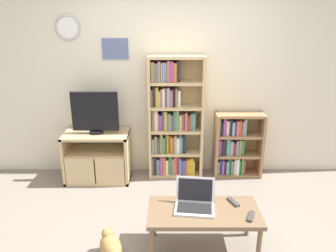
{
  "coord_description": "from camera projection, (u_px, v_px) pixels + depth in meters",
  "views": [
    {
      "loc": [
        -0.05,
        -2.63,
        2.15
      ],
      "look_at": [
        -0.04,
        0.9,
        0.92
      ],
      "focal_mm": 35.0,
      "sensor_mm": 36.0,
      "label": 1
    }
  ],
  "objects": [
    {
      "name": "remote_near_laptop",
      "position": [
        233.0,
        202.0,
        3.12
      ],
      "size": [
        0.1,
        0.16,
        0.02
      ],
      "rotation": [
        0.0,
        0.0,
        3.53
      ],
      "color": "#38383A",
      "rests_on": "coffee_table"
    },
    {
      "name": "television",
      "position": [
        94.0,
        113.0,
        4.18
      ],
      "size": [
        0.6,
        0.18,
        0.55
      ],
      "color": "black",
      "rests_on": "tv_stand"
    },
    {
      "name": "bookshelf_short",
      "position": [
        234.0,
        145.0,
        4.47
      ],
      "size": [
        0.65,
        0.26,
        0.89
      ],
      "color": "#9E754C",
      "rests_on": "ground_plane"
    },
    {
      "name": "tv_stand",
      "position": [
        97.0,
        156.0,
        4.36
      ],
      "size": [
        0.85,
        0.48,
        0.66
      ],
      "color": "tan",
      "rests_on": "ground_plane"
    },
    {
      "name": "cat",
      "position": [
        110.0,
        246.0,
        3.01
      ],
      "size": [
        0.39,
        0.45,
        0.27
      ],
      "rotation": [
        0.0,
        0.0,
        0.44
      ],
      "color": "#B78447",
      "rests_on": "ground_plane"
    },
    {
      "name": "coffee_table",
      "position": [
        203.0,
        215.0,
        3.02
      ],
      "size": [
        1.03,
        0.51,
        0.43
      ],
      "color": "brown",
      "rests_on": "ground_plane"
    },
    {
      "name": "bookshelf_tall",
      "position": [
        172.0,
        122.0,
        4.36
      ],
      "size": [
        0.72,
        0.27,
        1.64
      ],
      "color": "tan",
      "rests_on": "ground_plane"
    },
    {
      "name": "wall_back",
      "position": [
        170.0,
        80.0,
        4.34
      ],
      "size": [
        6.08,
        0.09,
        2.6
      ],
      "color": "beige",
      "rests_on": "ground_plane"
    },
    {
      "name": "ground_plane",
      "position": [
        172.0,
        246.0,
        3.19
      ],
      "size": [
        18.0,
        18.0,
        0.0
      ],
      "primitive_type": "plane",
      "color": "gray"
    },
    {
      "name": "laptop",
      "position": [
        194.0,
        201.0,
        3.04
      ],
      "size": [
        0.39,
        0.32,
        0.26
      ],
      "rotation": [
        0.0,
        0.0,
        -0.11
      ],
      "color": "silver",
      "rests_on": "coffee_table"
    },
    {
      "name": "remote_far_from_laptop",
      "position": [
        250.0,
        216.0,
        2.9
      ],
      "size": [
        0.1,
        0.16,
        0.02
      ],
      "rotation": [
        0.0,
        0.0,
        2.75
      ],
      "color": "#38383A",
      "rests_on": "coffee_table"
    }
  ]
}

